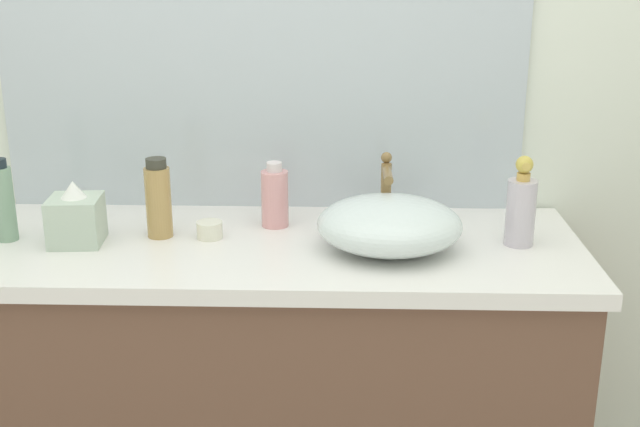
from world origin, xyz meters
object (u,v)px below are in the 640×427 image
at_px(perfume_bottle, 158,199).
at_px(spray_can, 275,197).
at_px(sink_basin, 389,225).
at_px(soap_dispenser, 521,208).
at_px(candle_jar, 210,230).
at_px(tissue_box, 76,217).
at_px(lotion_bottle, 4,202).

bearing_deg(perfume_bottle, spray_can, 17.61).
distance_m(sink_basin, soap_dispenser, 0.31).
relative_size(perfume_bottle, candle_jar, 3.10).
xyz_separation_m(soap_dispenser, perfume_bottle, (-0.86, 0.03, 0.00)).
bearing_deg(sink_basin, perfume_bottle, 172.47).
xyz_separation_m(sink_basin, soap_dispenser, (0.31, 0.04, 0.03)).
bearing_deg(candle_jar, tissue_box, -171.73).
relative_size(spray_can, tissue_box, 1.08).
bearing_deg(sink_basin, candle_jar, 171.56).
height_order(soap_dispenser, spray_can, soap_dispenser).
bearing_deg(lotion_bottle, perfume_bottle, 5.92).
relative_size(lotion_bottle, candle_jar, 3.20).
bearing_deg(perfume_bottle, sink_basin, -7.53).
bearing_deg(lotion_bottle, candle_jar, 3.35).
relative_size(sink_basin, spray_can, 2.04).
relative_size(sink_basin, soap_dispenser, 1.56).
distance_m(sink_basin, lotion_bottle, 0.92).
xyz_separation_m(soap_dispenser, tissue_box, (-1.05, -0.02, -0.03)).
distance_m(sink_basin, tissue_box, 0.74).
height_order(lotion_bottle, tissue_box, lotion_bottle).
bearing_deg(tissue_box, lotion_bottle, 174.62).
height_order(soap_dispenser, tissue_box, soap_dispenser).
distance_m(perfume_bottle, tissue_box, 0.20).
bearing_deg(soap_dispenser, lotion_bottle, -179.68).
distance_m(soap_dispenser, perfume_bottle, 0.86).
relative_size(soap_dispenser, tissue_box, 1.41).
relative_size(soap_dispenser, lotion_bottle, 1.07).
height_order(sink_basin, perfume_bottle, perfume_bottle).
height_order(perfume_bottle, tissue_box, perfume_bottle).
bearing_deg(perfume_bottle, tissue_box, -163.83).
distance_m(soap_dispenser, spray_can, 0.60).
height_order(soap_dispenser, candle_jar, soap_dispenser).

